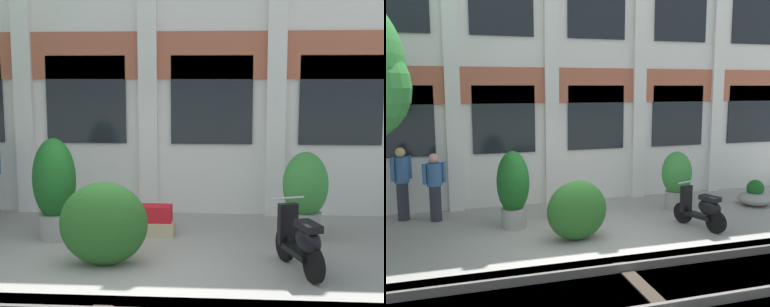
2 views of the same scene
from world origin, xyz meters
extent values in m
plane|color=gray|center=(0.00, 0.00, 0.00)|extent=(80.00, 80.00, 0.00)
cube|color=silver|center=(0.00, 3.40, 3.92)|extent=(14.75, 0.50, 7.84)
cube|color=#AD5B42|center=(0.00, 3.13, 3.10)|extent=(14.75, 0.06, 0.90)
cube|color=silver|center=(-2.46, 3.09, 3.92)|extent=(0.36, 0.16, 7.84)
cube|color=silver|center=(0.00, 3.09, 3.92)|extent=(0.36, 0.16, 7.84)
cube|color=silver|center=(2.46, 3.09, 3.92)|extent=(0.36, 0.16, 7.84)
cube|color=black|center=(-1.23, 3.12, 2.25)|extent=(1.57, 0.04, 1.70)
cube|color=black|center=(1.23, 3.12, 2.25)|extent=(1.57, 0.04, 1.70)
cube|color=black|center=(3.69, 3.12, 2.25)|extent=(1.57, 0.04, 1.70)
cylinder|color=gray|center=(-1.32, 1.32, 0.22)|extent=(0.55, 0.55, 0.43)
ellipsoid|color=#19561E|center=(-1.32, 1.32, 1.02)|extent=(0.71, 0.71, 1.37)
cylinder|color=gray|center=(2.84, 1.59, 0.23)|extent=(0.56, 0.56, 0.46)
ellipsoid|color=#388438|center=(2.84, 1.59, 0.93)|extent=(0.75, 0.75, 1.09)
cube|color=tan|center=(0.13, 1.66, 0.12)|extent=(1.05, 0.40, 0.23)
cube|color=red|center=(0.13, 1.66, 0.37)|extent=(0.94, 0.33, 0.28)
cylinder|color=black|center=(2.40, 0.50, 0.24)|extent=(0.24, 0.48, 0.48)
cylinder|color=black|center=(2.69, -0.35, 0.24)|extent=(0.24, 0.48, 0.48)
cube|color=black|center=(2.55, 0.07, 0.28)|extent=(0.45, 0.72, 0.08)
ellipsoid|color=black|center=(2.63, -0.18, 0.52)|extent=(0.43, 0.61, 0.36)
cube|color=black|center=(2.63, -0.18, 0.72)|extent=(0.35, 0.49, 0.10)
cube|color=black|center=(2.43, 0.43, 0.58)|extent=(0.30, 0.20, 0.60)
cylinder|color=#B7B7BF|center=(2.42, 0.45, 0.96)|extent=(0.48, 0.19, 0.03)
ellipsoid|color=#286023|center=(-0.22, 0.14, 0.61)|extent=(1.33, 0.83, 1.21)
camera|label=1|loc=(1.53, -7.19, 2.71)|focal=50.00mm
camera|label=2|loc=(-2.80, -8.21, 3.07)|focal=42.00mm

